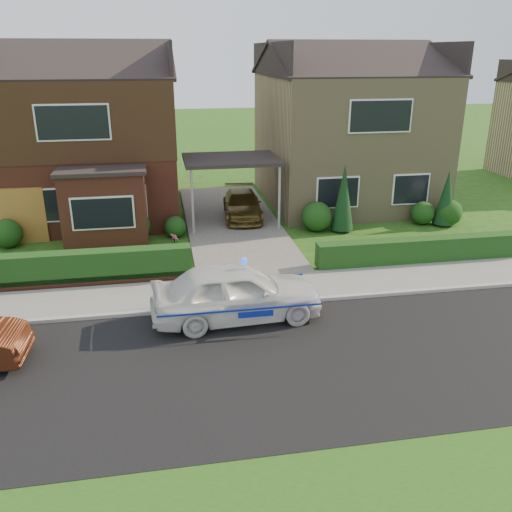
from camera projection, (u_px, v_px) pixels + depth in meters
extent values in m
plane|color=#224713|center=(296.00, 362.00, 12.62)|extent=(120.00, 120.00, 0.00)
cube|color=black|center=(296.00, 362.00, 12.62)|extent=(60.00, 6.00, 0.02)
cube|color=#9E9993|center=(270.00, 303.00, 15.41)|extent=(60.00, 0.16, 0.12)
cube|color=slate|center=(263.00, 289.00, 16.38)|extent=(60.00, 2.00, 0.10)
cube|color=#666059|center=(232.00, 222.00, 22.72)|extent=(3.80, 12.00, 0.12)
cube|color=brown|center=(90.00, 146.00, 23.53)|extent=(7.20, 8.00, 5.80)
cube|color=white|center=(38.00, 206.00, 20.10)|extent=(1.80, 0.08, 1.30)
cube|color=white|center=(126.00, 202.00, 20.62)|extent=(1.60, 0.08, 1.30)
cube|color=white|center=(73.00, 122.00, 19.29)|extent=(2.60, 0.08, 1.30)
cube|color=black|center=(86.00, 112.00, 23.01)|extent=(7.26, 8.06, 2.90)
cube|color=brown|center=(105.00, 209.00, 19.89)|extent=(3.00, 1.40, 2.70)
cube|color=black|center=(101.00, 171.00, 19.39)|extent=(3.20, 1.60, 0.14)
cube|color=#9E8A61|center=(345.00, 139.00, 25.43)|extent=(7.20, 8.00, 5.80)
cube|color=white|center=(338.00, 192.00, 22.00)|extent=(1.80, 0.08, 1.30)
cube|color=white|center=(411.00, 189.00, 22.52)|extent=(1.60, 0.08, 1.30)
cube|color=white|center=(380.00, 116.00, 21.20)|extent=(2.60, 0.08, 1.30)
cube|color=black|center=(231.00, 159.00, 21.79)|extent=(3.80, 3.00, 0.14)
cylinder|color=gray|center=(192.00, 203.00, 20.70)|extent=(0.10, 0.10, 2.70)
cylinder|color=gray|center=(279.00, 199.00, 21.26)|extent=(0.10, 0.10, 2.70)
cube|color=brown|center=(15.00, 216.00, 20.06)|extent=(2.20, 0.10, 2.10)
cube|color=brown|center=(69.00, 283.00, 16.48)|extent=(7.70, 0.25, 0.36)
cube|color=#163611|center=(70.00, 286.00, 16.68)|extent=(7.50, 0.55, 0.90)
cube|color=#163611|center=(422.00, 263.00, 18.50)|extent=(7.50, 0.55, 0.80)
sphere|color=#163611|center=(7.00, 233.00, 19.78)|extent=(1.08, 1.08, 1.08)
sphere|color=#163611|center=(132.00, 225.00, 20.29)|extent=(1.32, 1.32, 1.32)
sphere|color=#163611|center=(175.00, 227.00, 20.91)|extent=(0.84, 0.84, 0.84)
sphere|color=#163611|center=(317.00, 217.00, 21.58)|extent=(1.20, 1.20, 1.20)
sphere|color=#163611|center=(423.00, 213.00, 22.47)|extent=(0.96, 0.96, 0.96)
sphere|color=#163611|center=(449.00, 213.00, 22.34)|extent=(1.08, 1.08, 1.08)
cone|color=black|center=(343.00, 200.00, 21.32)|extent=(0.90, 0.90, 2.60)
cone|color=black|center=(446.00, 200.00, 22.11)|extent=(0.90, 0.90, 2.20)
imported|color=silver|center=(236.00, 293.00, 14.38)|extent=(2.09, 4.63, 1.54)
sphere|color=#193FF2|center=(245.00, 262.00, 14.12)|extent=(0.17, 0.17, 0.17)
cube|color=navy|center=(242.00, 310.00, 13.56)|extent=(4.17, 0.02, 0.05)
cube|color=navy|center=(232.00, 281.00, 15.25)|extent=(4.17, 0.01, 0.05)
ellipsoid|color=black|center=(188.00, 287.00, 13.98)|extent=(0.22, 0.17, 0.21)
sphere|color=white|center=(189.00, 289.00, 13.93)|extent=(0.11, 0.11, 0.11)
sphere|color=black|center=(189.00, 283.00, 13.91)|extent=(0.13, 0.13, 0.13)
cone|color=black|center=(187.00, 280.00, 13.89)|extent=(0.04, 0.04, 0.05)
cone|color=black|center=(190.00, 280.00, 13.91)|extent=(0.04, 0.04, 0.05)
imported|color=brown|center=(242.00, 205.00, 23.02)|extent=(1.83, 3.89, 1.10)
imported|color=gray|center=(90.00, 236.00, 19.85)|extent=(0.59, 0.57, 0.83)
imported|color=gray|center=(174.00, 244.00, 19.29)|extent=(0.41, 0.41, 0.70)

